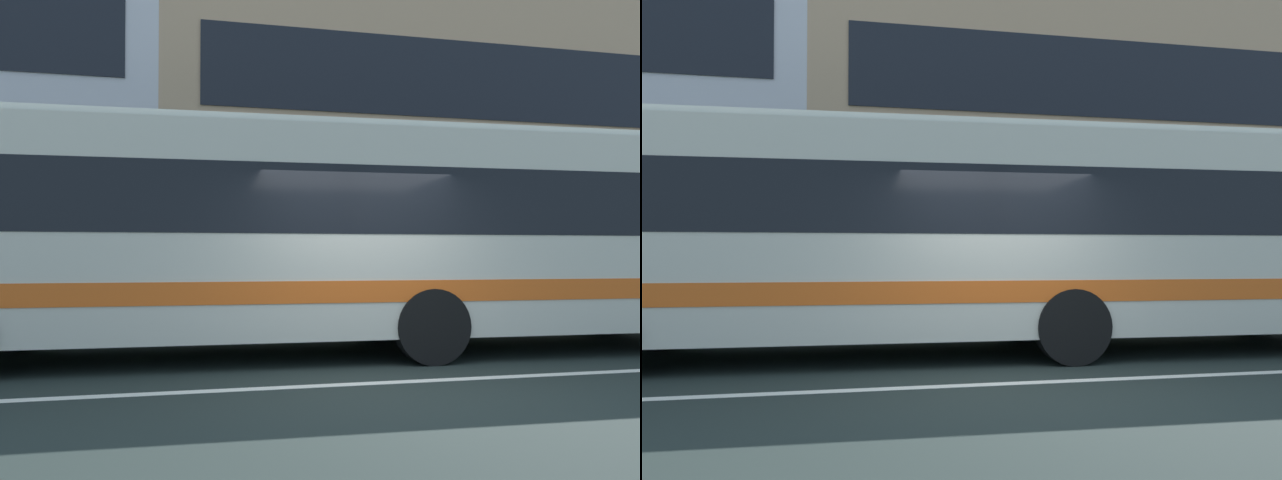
{
  "view_description": "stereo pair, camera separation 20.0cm",
  "coord_description": "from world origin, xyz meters",
  "views": [
    {
      "loc": [
        -2.23,
        -6.67,
        1.44
      ],
      "look_at": [
        -0.21,
        2.25,
        1.66
      ],
      "focal_mm": 34.77,
      "sensor_mm": 36.0,
      "label": 1
    },
    {
      "loc": [
        -2.03,
        -6.71,
        1.44
      ],
      "look_at": [
        -0.21,
        2.25,
        1.66
      ],
      "focal_mm": 34.77,
      "sensor_mm": 36.0,
      "label": 2
    }
  ],
  "objects": [
    {
      "name": "lane_centre_line",
      "position": [
        0.0,
        0.0,
        0.0
      ],
      "size": [
        60.0,
        0.16,
        0.01
      ],
      "primitive_type": "cube",
      "color": "silver",
      "rests_on": "ground_plane"
    },
    {
      "name": "hedge_row_far",
      "position": [
        -3.46,
        5.58,
        0.36
      ],
      "size": [
        19.51,
        1.1,
        0.73
      ],
      "primitive_type": "cube",
      "color": "#2B581E",
      "rests_on": "ground_plane"
    },
    {
      "name": "ground_plane",
      "position": [
        0.0,
        0.0,
        0.0
      ],
      "size": [
        160.0,
        160.0,
        0.0
      ],
      "primitive_type": "plane",
      "color": "#202A27"
    },
    {
      "name": "apartment_block_right",
      "position": [
        10.16,
        15.18,
        5.5
      ],
      "size": [
        25.88,
        11.74,
        10.99
      ],
      "color": "tan",
      "rests_on": "ground_plane"
    },
    {
      "name": "transit_bus",
      "position": [
        0.3,
        2.15,
        1.79
      ],
      "size": [
        12.08,
        2.87,
        3.25
      ],
      "color": "beige",
      "rests_on": "ground_plane"
    }
  ]
}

